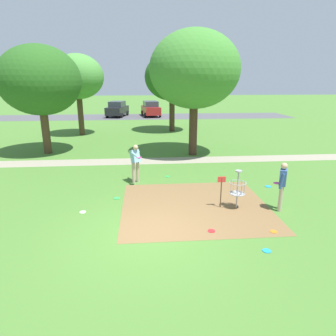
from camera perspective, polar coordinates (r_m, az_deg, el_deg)
ground_plane at (r=8.95m, az=-3.64°, el=-12.67°), size 160.00×160.00×0.00m
dirt_tee_pad at (r=10.85m, az=5.17°, el=-7.21°), size 5.20×4.80×0.01m
disc_golf_basket at (r=10.63m, az=12.86°, el=-3.73°), size 0.98×0.58×1.39m
player_foreground_watching at (r=12.94m, az=-6.26°, el=1.34°), size 0.55×1.15×1.71m
player_throwing at (r=10.84m, az=21.04°, el=-2.85°), size 0.45×0.49×1.71m
frisbee_near_basket at (r=13.35m, az=18.64°, el=-3.38°), size 0.26×0.26×0.02m
frisbee_by_tee at (r=8.60m, az=18.39°, el=-14.83°), size 0.22×0.22×0.02m
frisbee_mid_grass at (r=13.94m, az=-0.10°, el=-1.63°), size 0.24×0.24×0.02m
frisbee_far_left at (r=9.61m, az=19.59°, el=-11.43°), size 0.20×0.20×0.02m
frisbee_far_right at (r=10.71m, az=-16.04°, el=-8.13°), size 0.21×0.21×0.02m
frisbee_scattered_a at (r=11.60m, az=-9.79°, el=-5.74°), size 0.23×0.23×0.02m
frisbee_scattered_b at (r=9.21m, az=8.34°, el=-11.85°), size 0.22×0.22×0.02m
tree_near_left at (r=26.09m, az=0.80°, el=17.02°), size 4.62×4.62×6.54m
tree_near_right at (r=17.59m, az=5.12°, el=18.23°), size 5.10×5.10×7.08m
tree_mid_left at (r=25.27m, az=-16.96°, el=16.35°), size 4.05×4.05×6.31m
tree_mid_center at (r=19.39m, az=-23.37°, el=15.11°), size 4.70×4.70×6.32m
parking_lot_strip at (r=37.13m, az=-4.69°, el=9.80°), size 36.00×6.00×0.01m
parked_car_leftmost at (r=37.51m, az=-9.70°, el=11.11°), size 2.67×4.49×1.84m
parked_car_center_left at (r=37.37m, az=-3.34°, el=11.29°), size 2.43×4.42×1.84m
gravel_path at (r=16.65m, az=-4.30°, el=1.35°), size 40.00×1.34×0.00m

